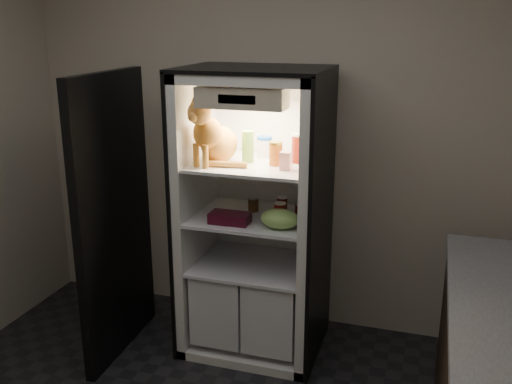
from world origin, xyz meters
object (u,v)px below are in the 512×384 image
cream_carton (286,161)px  condiment_jar (253,204)px  berry_box_right (239,219)px  pepper_jar (300,148)px  soda_can_b (300,213)px  tabby_cat (213,137)px  berry_box_left (221,217)px  salsa_jar (276,154)px  soda_can_a (282,206)px  grape_bag (280,219)px  refrigerator (256,234)px  parmesan_shaker (248,147)px  soda_can_c (280,214)px  mayo_tub (265,147)px

cream_carton → condiment_jar: (-0.27, 0.20, -0.36)m
berry_box_right → cream_carton: bearing=12.9°
pepper_jar → soda_can_b: bearing=-73.7°
tabby_cat → berry_box_left: tabby_cat is taller
salsa_jar → soda_can_a: 0.37m
soda_can_b → grape_bag: 0.18m
condiment_jar → grape_bag: bearing=-46.0°
berry_box_right → berry_box_left: bearing=-178.6°
refrigerator → condiment_jar: size_ratio=19.65×
soda_can_b → berry_box_right: (-0.35, -0.16, -0.02)m
soda_can_b → parmesan_shaker: bearing=176.4°
berry_box_left → salsa_jar: bearing=27.2°
berry_box_right → soda_can_b: bearing=24.7°
pepper_jar → condiment_jar: bearing=-179.3°
soda_can_c → berry_box_right: 0.25m
soda_can_a → soda_can_c: bearing=-79.9°
refrigerator → berry_box_left: size_ratio=14.25×
parmesan_shaker → soda_can_a: 0.44m
refrigerator → mayo_tub: (0.02, 0.10, 0.57)m
salsa_jar → berry_box_left: size_ratio=1.11×
tabby_cat → soda_can_a: size_ratio=3.57×
pepper_jar → soda_can_a: bearing=-159.9°
condiment_jar → grape_bag: size_ratio=0.40×
parmesan_shaker → soda_can_a: (0.21, 0.05, -0.39)m
soda_can_a → parmesan_shaker: bearing=-166.7°
refrigerator → soda_can_b: bearing=-14.3°
berry_box_right → soda_can_a: bearing=47.3°
refrigerator → mayo_tub: size_ratio=13.80×
pepper_jar → grape_bag: (-0.05, -0.26, -0.38)m
mayo_tub → salsa_jar: salsa_jar is taller
mayo_tub → salsa_jar: (0.13, -0.19, 0.00)m
cream_carton → soda_can_a: size_ratio=0.88×
condiment_jar → berry_box_right: size_ratio=0.73×
soda_can_c → cream_carton: bearing=-8.6°
parmesan_shaker → mayo_tub: 0.17m
mayo_tub → condiment_jar: 0.38m
soda_can_b → soda_can_c: soda_can_c is taller
soda_can_c → berry_box_right: bearing=-164.3°
refrigerator → soda_can_b: 0.38m
soda_can_a → pepper_jar: bearing=20.1°
tabby_cat → condiment_jar: (0.20, 0.18, -0.47)m
mayo_tub → soda_can_a: bearing=-35.4°
soda_can_a → soda_can_c: (0.03, -0.16, 0.01)m
soda_can_b → condiment_jar: soda_can_b is taller
salsa_jar → soda_can_c: bearing=-57.6°
soda_can_a → soda_can_b: bearing=-28.6°
salsa_jar → soda_can_a: size_ratio=1.18×
salsa_jar → cream_carton: bearing=-46.0°
mayo_tub → berry_box_left: mayo_tub is taller
refrigerator → berry_box_left: bearing=-122.4°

